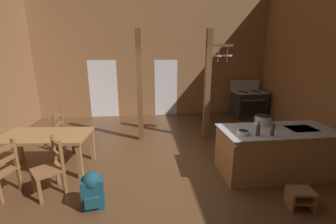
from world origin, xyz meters
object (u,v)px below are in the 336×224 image
Objects in this scene: stove_range at (248,104)px; bottle_short_on_counter at (258,130)px; ladderback_chair_by_post at (65,132)px; dining_table at (45,139)px; ladderback_chair_at_table_end at (0,171)px; step_stool at (300,197)px; ladderback_chair_near_window at (51,168)px; backpack at (92,189)px; kitchen_island at (275,152)px; mixing_bowl_on_counter at (243,132)px; bottle_tall_on_counter at (273,129)px; stockpot_on_counter at (263,120)px.

bottle_short_on_counter is (-1.88, -4.18, 0.53)m from stove_range.
stove_range is 6.19m from ladderback_chair_by_post.
ladderback_chair_at_table_end is (-0.38, -0.87, -0.20)m from dining_table.
ladderback_chair_by_post is at bearing 86.32° from dining_table.
ladderback_chair_near_window is (-3.91, 0.82, 0.27)m from step_stool.
ladderback_chair_near_window is at bearing 0.44° from ladderback_chair_at_table_end.
stove_range reaches higher than backpack.
bottle_short_on_counter is at bearing -1.44° from ladderback_chair_near_window.
step_stool is (-1.50, -4.91, -0.30)m from stove_range.
ladderback_chair_at_table_end is (-4.85, -0.19, -0.00)m from kitchen_island.
backpack is at bearing -168.83° from kitchen_island.
ladderback_chair_near_window reaches higher than kitchen_island.
backpack is 2.66m from mixing_bowl_on_counter.
stove_range is 4.72× the size of bottle_tall_on_counter.
mixing_bowl_on_counter is (-0.61, -0.48, -0.06)m from stockpot_on_counter.
bottle_tall_on_counter is (-0.30, -0.29, 0.57)m from kitchen_island.
bottle_tall_on_counter is at bearing -1.66° from ladderback_chair_near_window.
stockpot_on_counter is 1.77× the size of mixing_bowl_on_counter.
kitchen_island is 4.13m from stove_range.
ladderback_chair_at_table_end is 4.34m from bottle_short_on_counter.
stove_range is 7.42m from ladderback_chair_at_table_end.
kitchen_island reaches higher than dining_table.
dining_table is at bearing 171.37° from kitchen_island.
bottle_short_on_counter is (-0.39, -0.56, 0.00)m from stockpot_on_counter.
kitchen_island is at bearing -19.96° from ladderback_chair_by_post.
stove_range reaches higher than bottle_short_on_counter.
ladderback_chair_at_table_end is 4.49× the size of mixing_bowl_on_counter.
bottle_tall_on_counter is (4.55, -0.10, 0.57)m from ladderback_chair_at_table_end.
stove_range is 1.39× the size of ladderback_chair_near_window.
bottle_tall_on_counter is at bearing -12.07° from mixing_bowl_on_counter.
step_stool is at bearing -6.35° from backpack.
stockpot_on_counter is at bearing 16.67° from backpack.
mixing_bowl_on_counter is at bearing -0.02° from ladderback_chair_at_table_end.
dining_table is at bearing 174.83° from stockpot_on_counter.
ladderback_chair_at_table_end is 4.75m from stockpot_on_counter.
bottle_tall_on_counter is (-1.63, -4.20, 0.54)m from stove_range.
mixing_bowl_on_counter is (3.30, -0.01, 0.50)m from ladderback_chair_near_window.
mixing_bowl_on_counter reaches higher than backpack.
step_stool is 3.17m from backpack.
mixing_bowl_on_counter reaches higher than kitchen_island.
step_stool is 1.89× the size of mixing_bowl_on_counter.
ladderback_chair_at_table_end reaches higher than backpack.
ladderback_chair_by_post reaches higher than step_stool.
ladderback_chair_at_table_end is at bearing -179.56° from ladderback_chair_near_window.
bottle_short_on_counter is at bearing -125.09° from stockpot_on_counter.
ladderback_chair_by_post is (-5.75, -2.30, -0.03)m from stove_range.
stockpot_on_counter reaches higher than mixing_bowl_on_counter.
kitchen_island is at bearing 2.19° from ladderback_chair_at_table_end.
stockpot_on_counter is at bearing 6.84° from ladderback_chair_near_window.
step_stool is 1.54m from stockpot_on_counter.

